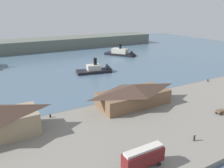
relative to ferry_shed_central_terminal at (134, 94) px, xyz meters
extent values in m
plane|color=slate|center=(0.13, 9.40, -4.54)|extent=(320.00, 320.00, 0.00)
cube|color=gray|center=(0.13, -12.60, -3.94)|extent=(110.00, 36.00, 1.20)
cube|color=#666159|center=(0.13, 5.80, -4.04)|extent=(110.00, 0.80, 1.00)
cube|color=brown|center=(0.00, 0.00, -1.18)|extent=(21.85, 9.77, 4.32)
pyramid|color=#473328|center=(0.00, 0.00, 2.11)|extent=(22.28, 10.26, 2.26)
cube|color=maroon|center=(-14.84, -24.91, -1.04)|extent=(8.27, 2.42, 2.80)
cube|color=beige|center=(-14.84, -24.91, 0.61)|extent=(7.94, 1.69, 0.50)
cylinder|color=black|center=(-11.95, -23.70, -2.89)|extent=(0.90, 0.18, 0.90)
cylinder|color=black|center=(-11.95, -26.12, -2.89)|extent=(0.90, 0.18, 0.90)
cylinder|color=black|center=(-17.73, -23.70, -2.89)|extent=(0.90, 0.18, 0.90)
cube|color=brown|center=(17.85, -17.41, -2.49)|extent=(2.65, 1.26, 0.50)
cylinder|color=#4C3828|center=(17.06, -16.78, -2.74)|extent=(1.20, 0.10, 1.20)
cylinder|color=#4C3828|center=(17.06, -18.04, -2.74)|extent=(1.20, 0.10, 1.20)
cylinder|color=#232328|center=(0.64, -23.31, -2.64)|extent=(0.41, 0.41, 1.40)
sphere|color=#CCA889|center=(0.64, -23.31, -1.82)|extent=(0.26, 0.26, 0.26)
cylinder|color=black|center=(39.52, 4.03, -2.89)|extent=(0.44, 0.44, 0.90)
cylinder|color=black|center=(-24.78, 3.82, -2.89)|extent=(0.44, 0.44, 0.90)
cube|color=black|center=(38.84, 72.60, -3.84)|extent=(16.63, 20.04, 1.41)
cone|color=black|center=(44.43, 64.45, -3.84)|extent=(6.92, 6.30, 5.95)
cube|color=beige|center=(38.84, 72.60, -1.59)|extent=(10.03, 11.32, 3.10)
cylinder|color=black|center=(39.03, 72.31, 1.49)|extent=(1.54, 1.54, 3.06)
cylinder|color=brown|center=(35.48, 77.49, -0.64)|extent=(0.24, 0.24, 5.00)
cube|color=black|center=(6.23, 42.88, -3.90)|extent=(17.47, 9.96, 1.28)
cone|color=black|center=(14.31, 41.34, -3.90)|extent=(4.09, 6.74, 6.30)
cube|color=beige|center=(6.23, 42.88, -1.97)|extent=(7.07, 5.59, 2.58)
cylinder|color=black|center=(7.05, 42.73, 0.94)|extent=(1.60, 1.60, 3.25)
cube|color=#60665B|center=(0.13, 119.40, -0.54)|extent=(180.00, 24.00, 8.00)
camera|label=1|loc=(-36.58, -52.05, 24.90)|focal=35.59mm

